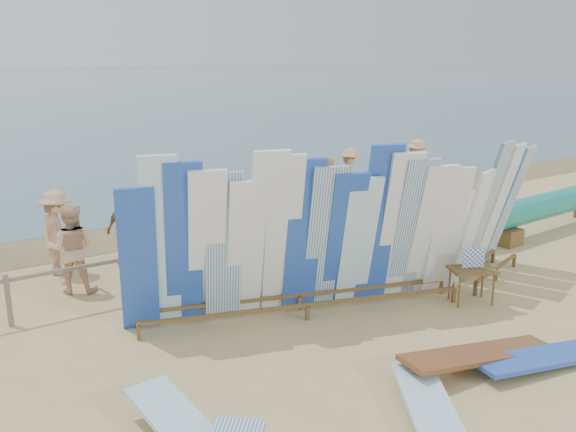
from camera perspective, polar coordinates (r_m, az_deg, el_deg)
ground at (r=9.99m, az=2.36°, el=-10.98°), size 160.00×160.00×0.00m
wet_sand_strip at (r=16.01m, az=-12.83°, el=-1.32°), size 40.00×2.60×0.01m
fence at (r=12.14m, az=-5.90°, el=-3.08°), size 12.08×0.08×0.90m
main_surfboard_rack at (r=10.21m, az=1.40°, el=-2.36°), size 5.90×2.42×2.96m
side_surfboard_rack at (r=12.61m, az=18.38°, el=-0.01°), size 2.60×1.43×2.83m
outrigger_canoe at (r=16.85m, az=23.55°, el=0.92°), size 7.26×1.04×1.03m
vendor_table at (r=11.52m, az=16.77°, el=-6.15°), size 0.94×0.82×1.04m
flat_board_c at (r=9.47m, az=17.57°, el=-13.24°), size 2.73×0.80×0.39m
flat_board_d at (r=9.94m, az=23.62°, el=-12.44°), size 2.76×1.05×0.22m
beach_chair_left at (r=12.99m, az=-3.58°, el=-3.49°), size 0.77×0.78×0.93m
beach_chair_right at (r=14.18m, az=0.06°, el=-1.87°), size 0.82×0.82×0.94m
stroller at (r=13.60m, az=-0.15°, el=-1.69°), size 0.85×1.02×1.20m
beachgoer_7 at (r=16.06m, az=3.74°, el=2.38°), size 0.72×0.72×1.79m
beachgoer_2 at (r=12.07m, az=-19.56°, el=-2.91°), size 0.91×0.75×1.70m
beachgoer_6 at (r=14.12m, az=-4.65°, el=0.10°), size 0.79×0.79×1.54m
beachgoer_9 at (r=18.22m, az=5.78°, el=3.69°), size 1.16×1.01×1.71m
beachgoer_3 at (r=13.17m, az=-20.79°, el=-1.45°), size 1.00×1.21×1.75m
beachgoer_8 at (r=15.58m, az=9.85°, el=1.90°), size 0.94×0.94×1.85m
beachgoer_extra_0 at (r=19.46m, az=11.88°, el=4.35°), size 1.24×0.62×1.84m
beachgoer_4 at (r=13.36m, az=-14.85°, el=-0.96°), size 1.05×0.69×1.65m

